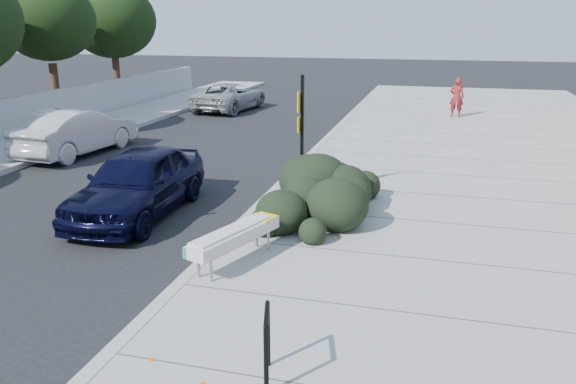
# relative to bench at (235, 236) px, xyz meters

# --- Properties ---
(ground) EXTENTS (120.00, 120.00, 0.00)m
(ground) POSITION_rel_bench_xyz_m (-0.60, -1.00, -0.64)
(ground) COLOR black
(ground) RESTS_ON ground
(sidewalk_near) EXTENTS (11.20, 50.00, 0.15)m
(sidewalk_near) POSITION_rel_bench_xyz_m (5.00, 4.00, -0.56)
(sidewalk_near) COLOR gray
(sidewalk_near) RESTS_ON ground
(curb_near) EXTENTS (0.22, 50.00, 0.17)m
(curb_near) POSITION_rel_bench_xyz_m (-0.60, 4.00, -0.55)
(curb_near) COLOR #9E9E99
(curb_near) RESTS_ON ground
(tree_far_e) EXTENTS (4.00, 4.00, 5.90)m
(tree_far_e) POSITION_rel_bench_xyz_m (-13.10, 13.00, 3.55)
(tree_far_e) COLOR #332114
(tree_far_e) RESTS_ON ground
(tree_far_f) EXTENTS (4.40, 4.40, 6.07)m
(tree_far_f) POSITION_rel_bench_xyz_m (-13.10, 18.00, 3.55)
(tree_far_f) COLOR #332114
(tree_far_f) RESTS_ON ground
(bench) EXTENTS (1.08, 2.05, 0.61)m
(bench) POSITION_rel_bench_xyz_m (0.00, 0.00, 0.00)
(bench) COLOR gray
(bench) RESTS_ON sidewalk_near
(bike_rack) EXTENTS (0.20, 0.58, 0.87)m
(bike_rack) POSITION_rel_bench_xyz_m (1.49, -3.00, 0.04)
(bike_rack) COLOR black
(bike_rack) RESTS_ON sidewalk_near
(sign_post) EXTENTS (0.12, 0.33, 2.85)m
(sign_post) POSITION_rel_bench_xyz_m (0.19, 4.00, 1.12)
(sign_post) COLOR black
(sign_post) RESTS_ON sidewalk_near
(hedge) EXTENTS (2.13, 3.72, 1.33)m
(hedge) POSITION_rel_bench_xyz_m (0.90, 2.93, 0.18)
(hedge) COLOR black
(hedge) RESTS_ON sidewalk_near
(sedan_navy) EXTENTS (1.93, 4.44, 1.49)m
(sedan_navy) POSITION_rel_bench_xyz_m (-3.10, 2.25, 0.11)
(sedan_navy) COLOR black
(sedan_navy) RESTS_ON ground
(wagon_silver) EXTENTS (1.95, 4.60, 1.47)m
(wagon_silver) POSITION_rel_bench_xyz_m (-8.02, 7.13, 0.10)
(wagon_silver) COLOR #AEAEB3
(wagon_silver) RESTS_ON ground
(suv_silver) EXTENTS (2.68, 4.95, 1.32)m
(suv_silver) POSITION_rel_bench_xyz_m (-6.60, 17.30, 0.02)
(suv_silver) COLOR #939598
(suv_silver) RESTS_ON ground
(pedestrian) EXTENTS (0.62, 0.42, 1.69)m
(pedestrian) POSITION_rel_bench_xyz_m (3.93, 17.18, 0.36)
(pedestrian) COLOR maroon
(pedestrian) RESTS_ON sidewalk_near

